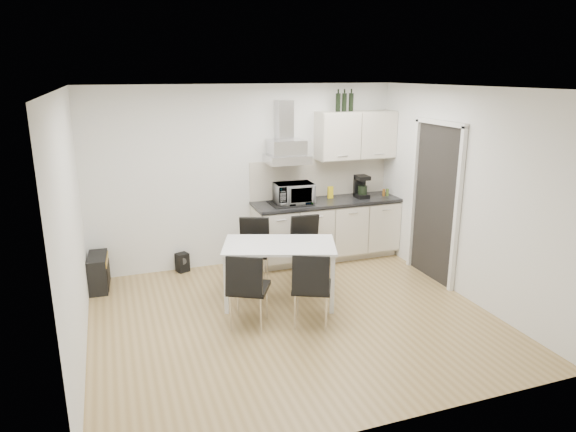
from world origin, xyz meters
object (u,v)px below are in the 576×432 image
Objects in this scene: chair_far_right at (309,250)px; kitchenette at (328,205)px; chair_near_left at (249,289)px; chair_near_right at (312,288)px; guitar_amp at (99,272)px; chair_far_left at (253,253)px; floor_speaker at (182,262)px; dining_table at (279,251)px.

kitchenette is at bearing -127.37° from chair_far_right.
chair_near_left is 0.70m from chair_near_right.
chair_near_right reaches higher than guitar_amp.
floor_speaker is at bearing -18.97° from chair_far_left.
kitchenette reaches higher than guitar_amp.
chair_far_right is (0.59, 0.48, -0.22)m from dining_table.
chair_far_right is (-0.60, -0.75, -0.39)m from kitchenette.
chair_near_right is at bearing 70.30° from chair_far_right.
chair_near_left reaches higher than floor_speaker.
guitar_amp is at bearing 171.36° from floor_speaker.
floor_speaker is (-0.99, 1.40, -0.53)m from dining_table.
kitchenette is 1.72m from dining_table.
chair_near_right is (-0.45, -1.17, 0.00)m from chair_far_right.
chair_near_right is (0.30, -1.33, 0.00)m from chair_far_left.
kitchenette is at bearing -25.56° from floor_speaker.
chair_far_right is 2.79m from guitar_amp.
dining_table is at bearing 40.39° from chair_far_right.
chair_far_left is at bearing -63.77° from floor_speaker.
dining_table is at bearing 71.23° from chair_near_left.
chair_far_right is 1.00× the size of chair_near_left.
kitchenette is at bearing 65.45° from dining_table.
kitchenette is 1.04m from chair_far_right.
dining_table is 1.80m from floor_speaker.
guitar_amp is (-2.11, 1.15, -0.43)m from dining_table.
floor_speaker is at bearing 175.66° from kitchenette.
chair_far_right is (0.75, -0.15, 0.00)m from chair_far_left.
chair_near_right is (0.14, -0.69, -0.22)m from dining_table.
chair_far_left and chair_near_left have the same top height.
kitchenette is at bearing 87.20° from chair_near_right.
chair_far_right is 1.00× the size of chair_near_right.
chair_near_right is 2.40m from floor_speaker.
dining_table reaches higher than guitar_amp.
chair_far_left and chair_near_right have the same top height.
dining_table reaches higher than floor_speaker.
guitar_amp is at bearing 166.42° from chair_near_right.
dining_table is at bearing 127.41° from chair_near_right.
chair_far_right is at bearing -51.29° from floor_speaker.
guitar_amp is at bearing -12.79° from chair_far_right.
dining_table is at bearing 127.74° from chair_far_left.
dining_table is 0.74m from chair_near_right.
kitchenette is 2.86× the size of chair_near_right.
chair_near_right is 1.55× the size of guitar_amp.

